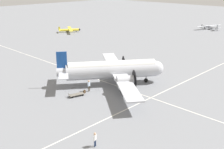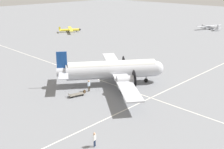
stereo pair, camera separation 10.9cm
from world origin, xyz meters
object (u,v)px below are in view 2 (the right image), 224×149
Objects in this scene: baggage_cart at (76,94)px; suitcase_near_door at (84,92)px; crew_foreground at (95,138)px; light_aircraft_distant at (210,27)px; airliner_main at (115,70)px; passenger_boarding at (89,85)px; light_aircraft_taxiing at (70,30)px.

suitcase_near_door is at bearing 15.27° from baggage_cart.
light_aircraft_distant reaches higher than crew_foreground.
baggage_cart is 71.54m from light_aircraft_distant.
airliner_main is 39.80× the size of suitcase_near_door.
airliner_main reaches higher than passenger_boarding.
passenger_boarding reaches higher than suitcase_near_door.
suitcase_near_door is 0.21× the size of baggage_cart.
baggage_cart is (-7.07, -11.91, -0.74)m from crew_foreground.
crew_foreground is 0.19× the size of light_aircraft_taxiing.
suitcase_near_door is at bearing -92.62° from light_aircraft_taxiing.
light_aircraft_taxiing is (-29.71, -43.53, -0.32)m from passenger_boarding.
passenger_boarding is 2.75m from baggage_cart.
airliner_main is 2.41× the size of light_aircraft_taxiing.
airliner_main is at bearing 174.77° from suitcase_near_door.
crew_foreground is at bearing -136.59° from passenger_boarding.
crew_foreground is 3.13× the size of suitcase_near_door.
airliner_main is 12.71× the size of crew_foreground.
crew_foreground is 14.76m from suitcase_near_door.
passenger_boarding is at bearing -174.04° from suitcase_near_door.
airliner_main is 6.57m from suitcase_near_door.
crew_foreground is at bearing 53.99° from suitcase_near_door.
suitcase_near_door is at bearing 122.71° from light_aircraft_distant.
light_aircraft_distant reaches higher than light_aircraft_taxiing.
baggage_cart is 54.33m from light_aircraft_taxiing.
passenger_boarding is 0.73× the size of baggage_cart.
light_aircraft_distant is 48.50m from light_aircraft_taxiing.
light_aircraft_taxiing reaches higher than passenger_boarding.
airliner_main is 18.72m from crew_foreground.
airliner_main is 11.49× the size of passenger_boarding.
passenger_boarding is 0.21× the size of light_aircraft_taxiing.
light_aircraft_taxiing is at bearing 97.51° from airliner_main.
airliner_main is 64.11m from light_aircraft_distant.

